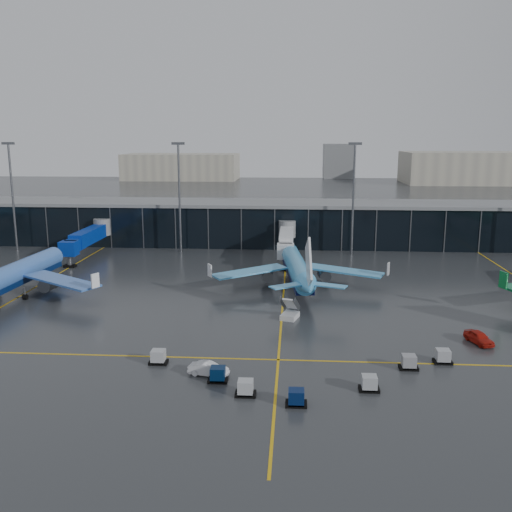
# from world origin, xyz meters

# --- Properties ---
(ground) EXTENTS (600.00, 600.00, 0.00)m
(ground) POSITION_xyz_m (0.00, 0.00, 0.00)
(ground) COLOR #282B2D
(ground) RESTS_ON ground
(terminal_pier) EXTENTS (142.00, 17.00, 10.70)m
(terminal_pier) POSITION_xyz_m (0.00, 62.00, 5.42)
(terminal_pier) COLOR black
(terminal_pier) RESTS_ON ground
(jet_bridges) EXTENTS (94.00, 27.50, 7.20)m
(jet_bridges) POSITION_xyz_m (-35.00, 42.99, 4.55)
(jet_bridges) COLOR #595B60
(jet_bridges) RESTS_ON ground
(flood_masts) EXTENTS (203.00, 0.50, 25.50)m
(flood_masts) POSITION_xyz_m (5.00, 50.00, 13.81)
(flood_masts) COLOR #595B60
(flood_masts) RESTS_ON ground
(distant_hangars) EXTENTS (260.00, 71.00, 22.00)m
(distant_hangars) POSITION_xyz_m (49.94, 270.08, 8.79)
(distant_hangars) COLOR #B2AD99
(distant_hangars) RESTS_ON ground
(taxi_lines) EXTENTS (220.00, 120.00, 0.02)m
(taxi_lines) POSITION_xyz_m (10.00, 10.61, 0.01)
(taxi_lines) COLOR gold
(taxi_lines) RESTS_ON ground
(airliner_arkefly) EXTENTS (36.71, 41.23, 12.10)m
(airliner_arkefly) POSITION_xyz_m (-35.71, 10.53, 6.05)
(airliner_arkefly) COLOR #3969BE
(airliner_arkefly) RESTS_ON ground
(airliner_klm_near) EXTENTS (36.13, 40.13, 11.35)m
(airliner_klm_near) POSITION_xyz_m (12.22, 20.22, 5.67)
(airliner_klm_near) COLOR #419DD8
(airliner_klm_near) RESTS_ON ground
(baggage_carts) EXTENTS (36.37, 13.82, 1.70)m
(baggage_carts) POSITION_xyz_m (13.32, -20.73, 0.76)
(baggage_carts) COLOR black
(baggage_carts) RESTS_ON ground
(mobile_airstair) EXTENTS (3.02, 3.70, 3.45)m
(mobile_airstair) POSITION_xyz_m (11.24, 1.33, 0.77)
(mobile_airstair) COLOR silver
(mobile_airstair) RESTS_ON ground
(service_van_red) EXTENTS (3.33, 5.17, 1.64)m
(service_van_red) POSITION_xyz_m (36.24, -7.50, 0.82)
(service_van_red) COLOR #A6160C
(service_van_red) RESTS_ON ground
(service_van_white) EXTENTS (4.90, 2.58, 1.53)m
(service_van_white) POSITION_xyz_m (2.19, -20.17, 0.77)
(service_van_white) COLOR silver
(service_van_white) RESTS_ON ground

